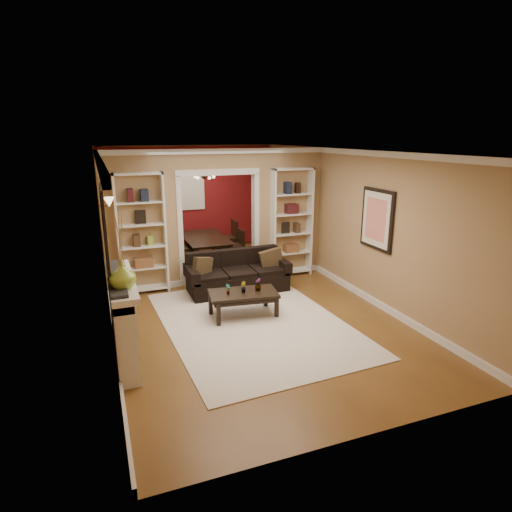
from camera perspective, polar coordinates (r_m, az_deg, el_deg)
name	(u,v)px	position (r m, az deg, el deg)	size (l,w,h in m)	color
floor	(238,300)	(7.99, -2.43, -5.85)	(8.00, 8.00, 0.00)	brown
ceiling	(236,150)	(7.43, -2.68, 13.88)	(8.00, 8.00, 0.00)	white
wall_back	(189,198)	(11.41, -8.89, 7.61)	(8.00, 8.00, 0.00)	tan
wall_front	(371,314)	(4.15, 15.12, -7.52)	(8.00, 8.00, 0.00)	tan
wall_left	(103,239)	(7.24, -19.73, 2.10)	(8.00, 8.00, 0.00)	tan
wall_right	(346,220)	(8.55, 11.98, 4.70)	(8.00, 8.00, 0.00)	tan
partition_wall	(219,217)	(8.72, -5.02, 5.20)	(4.50, 0.15, 2.70)	tan
red_back_panel	(190,200)	(11.38, -8.85, 7.44)	(4.44, 0.04, 2.64)	maroon
dining_window	(189,191)	(11.31, -8.86, 8.56)	(0.78, 0.03, 0.98)	#8CA5CC
area_rug	(253,322)	(7.06, -0.37, -8.84)	(2.74, 3.84, 0.01)	silver
sofa	(238,272)	(8.31, -2.46, -2.16)	(1.98, 0.85, 0.77)	black
pillow_left	(202,267)	(8.05, -7.17, -1.45)	(0.40, 0.11, 0.40)	brown
pillow_right	(271,258)	(8.46, 2.08, -0.33)	(0.44, 0.13, 0.44)	brown
coffee_table	(243,304)	(7.23, -1.70, -6.43)	(1.13, 0.61, 0.43)	black
plant_left	(228,289)	(7.05, -3.74, -4.42)	(0.10, 0.06, 0.18)	#336626
plant_center	(243,287)	(7.12, -1.72, -4.17)	(0.10, 0.08, 0.18)	#336626
plant_right	(258,284)	(7.20, 0.27, -3.81)	(0.12, 0.12, 0.21)	#336626
bookshelf_left	(142,234)	(8.32, -15.00, 2.79)	(0.90, 0.30, 2.30)	white
bookshelf_right	(291,223)	(9.14, 4.72, 4.43)	(0.90, 0.30, 2.30)	white
fireplace	(125,319)	(6.05, -17.12, -8.02)	(0.32, 1.70, 1.16)	white
vase	(122,275)	(5.39, -17.44, -2.47)	(0.33, 0.33, 0.34)	#92B53A
mirror	(105,231)	(5.68, -19.52, 3.18)	(0.03, 0.95, 1.10)	silver
wall_sconce	(105,204)	(7.69, -19.43, 6.55)	(0.18, 0.18, 0.22)	#FFE0A5
framed_art	(377,219)	(7.68, 15.79, 4.72)	(0.04, 0.85, 1.05)	black
dining_table	(207,250)	(10.28, -6.60, 0.85)	(0.98, 1.76, 0.62)	black
dining_chair_nw	(186,248)	(9.84, -9.30, 1.04)	(0.47, 0.47, 0.94)	black
dining_chair_ne	(232,246)	(10.12, -3.18, 1.30)	(0.41, 0.41, 0.83)	black
dining_chair_sw	(181,246)	(10.43, -9.95, 1.37)	(0.38, 0.38, 0.77)	black
dining_chair_se	(225,238)	(10.66, -4.16, 2.37)	(0.47, 0.47, 0.95)	black
chandelier	(200,177)	(10.07, -7.48, 10.42)	(0.50, 0.50, 0.30)	#342017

